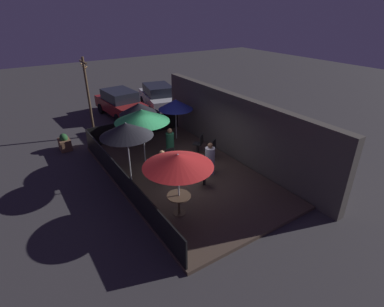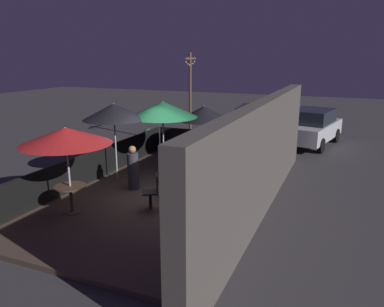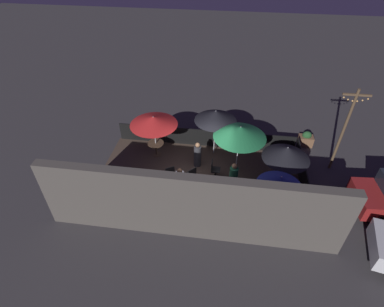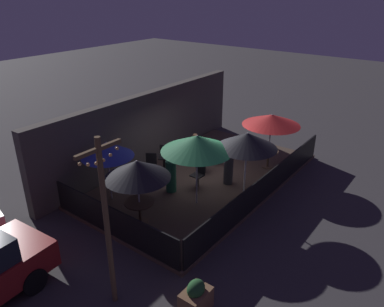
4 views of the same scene
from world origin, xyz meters
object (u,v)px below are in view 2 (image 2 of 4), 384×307
patio_umbrella_2 (114,112)px  patron_2 (195,159)px  patron_1 (184,183)px  light_post (190,95)px  patio_umbrella_0 (204,113)px  patio_chair_1 (168,168)px  patio_umbrella_1 (66,136)px  patron_0 (133,170)px  patio_umbrella_4 (163,109)px  patio_chair_2 (169,179)px  patio_chair_3 (224,179)px  parked_car_0 (255,122)px  dining_table_0 (204,146)px  patio_umbrella_3 (248,117)px  planter_box (148,138)px  patio_chair_0 (153,190)px  patio_chair_4 (230,171)px  parked_car_1 (312,127)px  dining_table_1 (71,192)px

patio_umbrella_2 → patron_2: bearing=113.2°
patron_1 → light_post: (-6.69, -2.68, 1.55)m
patio_umbrella_0 → patron_1: 4.49m
patio_chair_1 → patio_umbrella_1: bearing=158.5°
patron_0 → patron_2: bearing=13.0°
patio_umbrella_4 → patio_chair_2: bearing=30.6°
patio_umbrella_0 → patio_chair_2: 4.06m
patio_umbrella_2 → patio_chair_3: (0.23, 3.68, -1.63)m
patio_chair_2 → patron_2: 1.81m
patron_0 → parked_car_0: (-8.47, 1.58, 0.13)m
patio_umbrella_0 → dining_table_0: patio_umbrella_0 is taller
patio_umbrella_3 → planter_box: patio_umbrella_3 is taller
patron_1 → patio_umbrella_2: bearing=-139.1°
patio_chair_0 → patio_umbrella_0: bearing=-114.6°
patio_chair_4 → patron_2: 1.36m
patio_umbrella_1 → patio_umbrella_3: 6.18m
patio_chair_1 → parked_car_1: size_ratio=0.22×
patio_umbrella_0 → patio_chair_4: (2.41, 1.77, -1.30)m
patio_umbrella_3 → parked_car_0: (-5.18, -0.95, -1.08)m
patio_chair_1 → patron_0: (0.83, -0.72, 0.09)m
patio_umbrella_3 → patron_2: 2.36m
patio_umbrella_2 → patio_chair_0: patio_umbrella_2 is taller
patio_chair_3 → parked_car_0: 8.09m
patron_2 → parked_car_0: (-6.79, 0.31, 0.11)m
dining_table_1 → patio_chair_1: bearing=156.9°
patio_umbrella_2 → light_post: bearing=177.8°
planter_box → parked_car_1: (-3.10, 6.67, 0.48)m
patio_chair_0 → patio_umbrella_3: bearing=-136.5°
dining_table_1 → patio_chair_1: size_ratio=0.84×
dining_table_0 → patron_1: (4.19, 1.07, 0.04)m
patio_umbrella_1 → patron_2: size_ratio=1.61×
patio_chair_2 → parked_car_0: (-8.60, 0.36, 0.23)m
parked_car_1 → patio_chair_2: bearing=-7.6°
patio_chair_3 → patron_1: 1.23m
patio_umbrella_4 → patio_chair_4: size_ratio=2.65×
patio_umbrella_1 → patio_chair_1: 3.49m
dining_table_0 → parked_car_0: 4.84m
patio_chair_0 → light_post: size_ratio=0.22×
parked_car_0 → patio_umbrella_0: bearing=-13.6°
patio_chair_2 → parked_car_1: bearing=-157.2°
patio_umbrella_2 → patio_umbrella_3: patio_umbrella_2 is taller
patio_chair_3 → patron_0: patron_0 is taller
patio_chair_4 → planter_box: patio_chair_4 is taller
patio_umbrella_2 → dining_table_1: bearing=10.4°
patio_umbrella_1 → parked_car_0: size_ratio=0.53×
patio_umbrella_4 → parked_car_0: bearing=167.4°
patio_umbrella_1 → patio_chair_1: (-2.92, 1.24, -1.46)m
dining_table_1 → patron_0: bearing=165.8°
patio_umbrella_1 → patio_chair_2: (-1.95, 1.75, -1.46)m
patio_chair_3 → parked_car_0: size_ratio=0.22×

